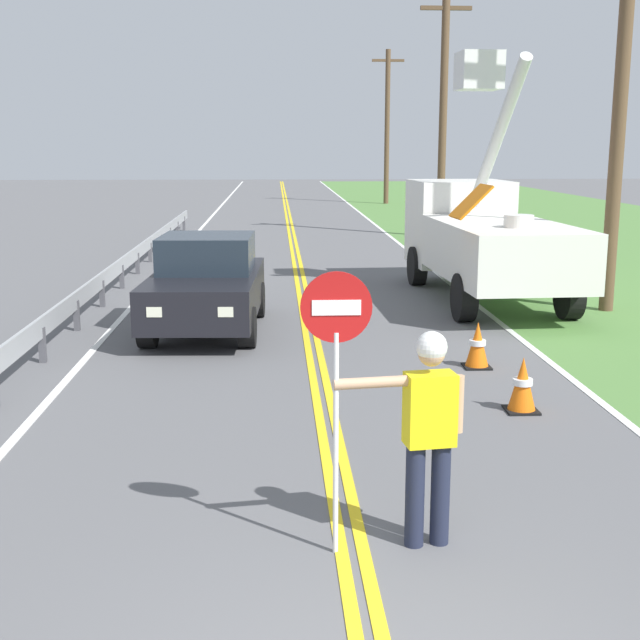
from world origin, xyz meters
The scene contains 14 objects.
centerline_yellow_left centered at (-0.09, 20.00, 0.01)m, with size 0.11×110.00×0.01m, color yellow.
centerline_yellow_right centered at (0.09, 20.00, 0.01)m, with size 0.11×110.00×0.01m, color yellow.
edge_line_right centered at (3.60, 20.00, 0.01)m, with size 0.12×110.00×0.01m, color silver.
edge_line_left centered at (-3.60, 20.00, 0.01)m, with size 0.12×110.00×0.01m, color silver.
flagger_worker centered at (0.62, 2.36, 1.05)m, with size 1.08×0.30×1.83m.
stop_sign_paddle centered at (-0.14, 2.26, 1.71)m, with size 0.56×0.04×2.33m.
utility_bucket_truck centered at (3.87, 13.97, 1.41)m, with size 2.67×6.89×5.26m.
oncoming_sedan_nearest centered at (-1.85, 10.84, 0.83)m, with size 2.06×4.18×1.70m.
utility_pole_near centered at (6.07, 12.30, 4.29)m, with size 1.80×0.28×8.21m.
utility_pole_mid centered at (5.40, 26.40, 4.46)m, with size 1.80×0.28×8.56m.
utility_pole_far centered at (5.77, 44.40, 4.44)m, with size 1.80×0.28×8.52m.
traffic_cone_lead centered at (2.46, 5.87, 0.34)m, with size 0.40×0.40×0.70m.
traffic_cone_mid centered at (2.40, 8.01, 0.34)m, with size 0.40×0.40×0.70m.
guardrail_left_shoulder centered at (-4.20, 14.37, 0.52)m, with size 0.10×32.00×0.71m.
Camera 1 is at (-0.60, -4.10, 3.27)m, focal length 47.22 mm.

